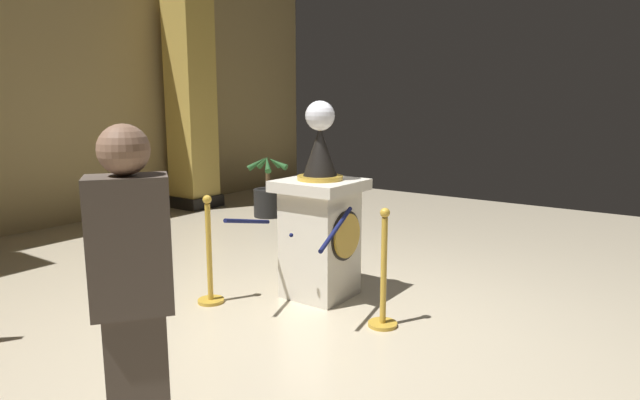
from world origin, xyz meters
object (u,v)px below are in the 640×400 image
at_px(bystander_guest, 133,298).
at_px(stanchion_far, 383,286).
at_px(stanchion_near, 210,266).
at_px(potted_palm_right, 268,197).
at_px(pedestal_clock, 320,222).

bearing_deg(bystander_guest, stanchion_far, -2.06).
xyz_separation_m(stanchion_near, bystander_guest, (-1.81, -1.46, 0.57)).
relative_size(stanchion_far, potted_palm_right, 0.97).
bearing_deg(stanchion_near, pedestal_clock, -44.42).
xyz_separation_m(pedestal_clock, stanchion_far, (-0.28, -0.83, -0.37)).
relative_size(stanchion_near, bystander_guest, 0.58).
bearing_deg(bystander_guest, pedestal_clock, 16.32).
distance_m(stanchion_near, potted_palm_right, 3.77).
distance_m(pedestal_clock, potted_palm_right, 3.70).
height_order(stanchion_near, stanchion_far, stanchion_near).
height_order(stanchion_near, potted_palm_right, potted_palm_right).
bearing_deg(stanchion_near, bystander_guest, -141.19).
relative_size(stanchion_near, potted_palm_right, 0.98).
height_order(stanchion_far, bystander_guest, bystander_guest).
relative_size(pedestal_clock, stanchion_far, 1.84).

